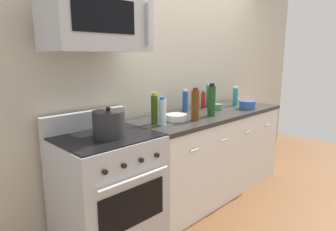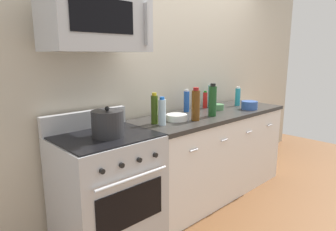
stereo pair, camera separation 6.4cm
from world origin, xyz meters
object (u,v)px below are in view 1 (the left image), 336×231
(bottle_hot_sauce_red, at_px, (203,100))
(bottle_wine_green, at_px, (212,101))
(bottle_soda_blue, at_px, (185,101))
(bottle_water_clear, at_px, (162,112))
(range_oven, at_px, (108,190))
(bottle_sparkling_teal, at_px, (209,96))
(stockpot, at_px, (109,124))
(bottle_dish_soap, at_px, (235,96))
(bottle_wine_amber, at_px, (195,105))
(bottle_olive_oil, at_px, (154,109))
(bowl_blue_mixing, at_px, (247,105))
(bowl_green_glaze, at_px, (216,107))
(bowl_white_ceramic, at_px, (176,117))
(microwave, at_px, (97,23))

(bottle_hot_sauce_red, xyz_separation_m, bottle_wine_green, (-0.30, -0.34, 0.06))
(bottle_soda_blue, distance_m, bottle_wine_green, 0.34)
(bottle_water_clear, height_order, bottle_wine_green, bottle_wine_green)
(range_oven, relative_size, bottle_sparkling_teal, 3.80)
(bottle_wine_green, bearing_deg, range_oven, 174.38)
(bottle_sparkling_teal, distance_m, stockpot, 1.62)
(bottle_sparkling_teal, xyz_separation_m, bottle_dish_soap, (0.31, -0.16, -0.02))
(bottle_wine_amber, relative_size, bottle_hot_sauce_red, 1.56)
(bottle_olive_oil, distance_m, bottle_water_clear, 0.09)
(bottle_soda_blue, distance_m, stockpot, 1.19)
(range_oven, distance_m, stockpot, 0.56)
(bottle_dish_soap, height_order, bottle_wine_green, bottle_wine_green)
(bottle_sparkling_teal, xyz_separation_m, bottle_soda_blue, (-0.43, -0.01, -0.02))
(range_oven, distance_m, bowl_blue_mixing, 1.87)
(stockpot, bearing_deg, bowl_green_glaze, 4.20)
(bottle_dish_soap, bearing_deg, bottle_olive_oil, -178.44)
(bottle_sparkling_teal, bearing_deg, bowl_green_glaze, -118.87)
(bottle_wine_amber, distance_m, bowl_blue_mixing, 0.89)
(bottle_sparkling_teal, xyz_separation_m, bottle_wine_green, (-0.41, -0.34, 0.02))
(range_oven, bearing_deg, bowl_blue_mixing, -5.52)
(bottle_wine_amber, height_order, bowl_blue_mixing, bottle_wine_amber)
(bottle_hot_sauce_red, xyz_separation_m, bottle_water_clear, (-0.93, -0.28, 0.02))
(bottle_water_clear, height_order, bowl_white_ceramic, bottle_water_clear)
(bottle_soda_blue, height_order, bowl_blue_mixing, bottle_soda_blue)
(bottle_olive_oil, height_order, stockpot, bottle_olive_oil)
(bottle_sparkling_teal, relative_size, bottle_olive_oil, 1.00)
(bottle_dish_soap, height_order, bottle_olive_oil, bottle_olive_oil)
(range_oven, height_order, bottle_hot_sauce_red, bottle_hot_sauce_red)
(bottle_hot_sauce_red, height_order, bottle_soda_blue, bottle_soda_blue)
(range_oven, xyz_separation_m, stockpot, (0.00, -0.05, 0.55))
(bottle_olive_oil, bearing_deg, stockpot, -171.59)
(bowl_blue_mixing, relative_size, bowl_green_glaze, 1.26)
(bottle_hot_sauce_red, relative_size, bowl_white_ceramic, 1.00)
(bottle_sparkling_teal, bearing_deg, bottle_dish_soap, -27.50)
(bottle_water_clear, bearing_deg, bottle_wine_amber, -12.71)
(bottle_olive_oil, height_order, bottle_soda_blue, bottle_olive_oil)
(bowl_blue_mixing, height_order, bowl_green_glaze, bowl_blue_mixing)
(bottle_hot_sauce_red, distance_m, bottle_water_clear, 0.98)
(bottle_wine_green, bearing_deg, bottle_water_clear, 174.59)
(bottle_wine_amber, bearing_deg, microwave, 168.68)
(bottle_wine_amber, distance_m, bottle_soda_blue, 0.44)
(bottle_dish_soap, xyz_separation_m, bowl_green_glaze, (-0.41, -0.01, -0.08))
(bottle_dish_soap, relative_size, bowl_green_glaze, 1.61)
(bottle_hot_sauce_red, xyz_separation_m, bottle_olive_oil, (-0.95, -0.20, 0.04))
(bottle_hot_sauce_red, bearing_deg, range_oven, -171.27)
(bottle_olive_oil, bearing_deg, bottle_dish_soap, 1.56)
(bottle_sparkling_teal, height_order, bottle_wine_green, bottle_wine_green)
(bottle_olive_oil, relative_size, bottle_wine_green, 0.85)
(bottle_wine_amber, bearing_deg, stockpot, 174.77)
(bowl_blue_mixing, distance_m, bowl_green_glaze, 0.37)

